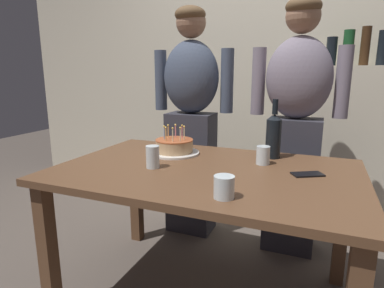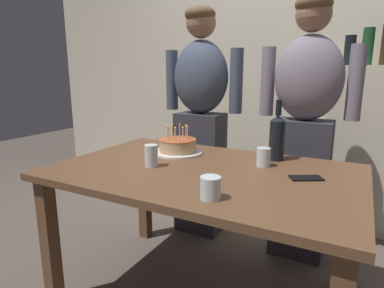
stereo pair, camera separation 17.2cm
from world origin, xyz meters
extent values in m
cube|color=beige|center=(0.00, 1.55, 1.30)|extent=(5.20, 0.10, 2.60)
cube|color=brown|center=(0.00, 0.00, 0.72)|extent=(1.50, 0.96, 0.03)
cube|color=brown|center=(-0.68, -0.41, 0.35)|extent=(0.07, 0.07, 0.70)
cube|color=brown|center=(-0.68, 0.41, 0.35)|extent=(0.07, 0.07, 0.70)
cube|color=brown|center=(0.68, 0.41, 0.35)|extent=(0.07, 0.07, 0.70)
cylinder|color=white|center=(-0.28, 0.21, 0.75)|extent=(0.30, 0.30, 0.01)
cylinder|color=tan|center=(-0.28, 0.21, 0.79)|extent=(0.22, 0.22, 0.07)
cylinder|color=#B75B33|center=(-0.28, 0.21, 0.82)|extent=(0.22, 0.22, 0.01)
cylinder|color=pink|center=(-0.29, 0.27, 0.86)|extent=(0.01, 0.01, 0.07)
sphere|color=#F9C64C|center=(-0.29, 0.27, 0.90)|extent=(0.01, 0.01, 0.01)
cylinder|color=#EAB266|center=(-0.33, 0.24, 0.86)|extent=(0.01, 0.01, 0.07)
sphere|color=#F9C64C|center=(-0.33, 0.24, 0.90)|extent=(0.01, 0.01, 0.01)
cylinder|color=#93B7DB|center=(-0.33, 0.20, 0.86)|extent=(0.01, 0.01, 0.07)
sphere|color=#F9C64C|center=(-0.33, 0.20, 0.90)|extent=(0.01, 0.01, 0.01)
cylinder|color=#EAB266|center=(-0.30, 0.16, 0.86)|extent=(0.01, 0.01, 0.07)
sphere|color=#F9C64C|center=(-0.30, 0.16, 0.90)|extent=(0.01, 0.01, 0.01)
cylinder|color=beige|center=(-0.26, 0.16, 0.86)|extent=(0.01, 0.01, 0.07)
sphere|color=#F9C64C|center=(-0.26, 0.16, 0.90)|extent=(0.01, 0.01, 0.01)
cylinder|color=beige|center=(-0.22, 0.19, 0.86)|extent=(0.01, 0.01, 0.07)
sphere|color=#F9C64C|center=(-0.22, 0.19, 0.90)|extent=(0.01, 0.01, 0.01)
cylinder|color=beige|center=(-0.22, 0.23, 0.86)|extent=(0.01, 0.01, 0.07)
sphere|color=#F9C64C|center=(-0.22, 0.23, 0.90)|extent=(0.01, 0.01, 0.01)
cylinder|color=pink|center=(-0.25, 0.27, 0.86)|extent=(0.01, 0.01, 0.07)
sphere|color=#F9C64C|center=(-0.25, 0.27, 0.90)|extent=(0.01, 0.01, 0.01)
cylinder|color=silver|center=(-0.26, -0.09, 0.80)|extent=(0.07, 0.07, 0.11)
cylinder|color=silver|center=(0.25, 0.19, 0.79)|extent=(0.07, 0.07, 0.10)
cylinder|color=silver|center=(0.20, -0.34, 0.78)|extent=(0.08, 0.08, 0.09)
cylinder|color=black|center=(0.28, 0.34, 0.85)|extent=(0.08, 0.08, 0.22)
cone|color=black|center=(0.28, 0.34, 0.97)|extent=(0.08, 0.08, 0.03)
cylinder|color=black|center=(0.28, 0.34, 1.03)|extent=(0.03, 0.03, 0.08)
cube|color=black|center=(0.48, 0.08, 0.74)|extent=(0.16, 0.13, 0.01)
cube|color=#33333D|center=(-0.37, 0.71, 0.46)|extent=(0.34, 0.23, 0.92)
ellipsoid|color=#424C60|center=(-0.37, 0.71, 1.18)|extent=(0.41, 0.27, 0.52)
sphere|color=#936B51|center=(-0.37, 0.71, 1.55)|extent=(0.21, 0.21, 0.21)
ellipsoid|color=brown|center=(-0.37, 0.70, 1.60)|extent=(0.21, 0.21, 0.12)
cylinder|color=#424C60|center=(-0.11, 0.74, 1.15)|extent=(0.09, 0.09, 0.44)
cylinder|color=#424C60|center=(-0.63, 0.74, 1.15)|extent=(0.09, 0.09, 0.44)
cube|color=#33333D|center=(0.37, 0.71, 0.46)|extent=(0.34, 0.23, 0.92)
ellipsoid|color=slate|center=(0.37, 0.71, 1.18)|extent=(0.41, 0.27, 0.52)
sphere|color=#936B51|center=(0.37, 0.71, 1.55)|extent=(0.21, 0.21, 0.21)
ellipsoid|color=brown|center=(0.37, 0.70, 1.60)|extent=(0.21, 0.21, 0.12)
cylinder|color=slate|center=(0.63, 0.74, 1.15)|extent=(0.09, 0.09, 0.44)
cylinder|color=slate|center=(0.11, 0.74, 1.15)|extent=(0.09, 0.09, 0.44)
cube|color=beige|center=(0.78, 1.33, 0.63)|extent=(0.68, 0.30, 1.26)
cylinder|color=black|center=(0.55, 1.33, 1.37)|extent=(0.08, 0.08, 0.22)
cylinder|color=#194723|center=(0.66, 1.33, 1.39)|extent=(0.08, 0.08, 0.26)
camera|label=1|loc=(0.52, -1.47, 1.22)|focal=30.08mm
camera|label=2|loc=(0.68, -1.40, 1.22)|focal=30.08mm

